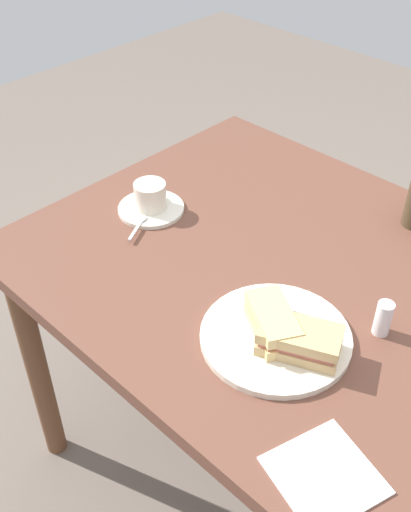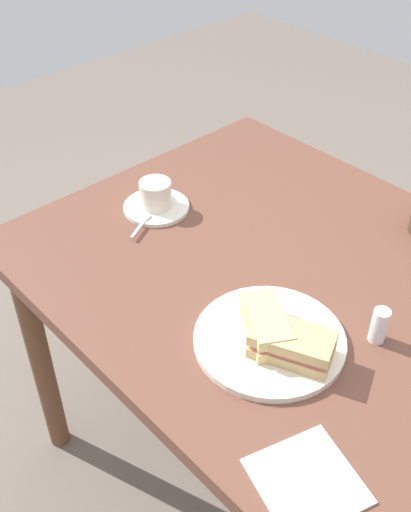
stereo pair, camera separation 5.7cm
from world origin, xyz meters
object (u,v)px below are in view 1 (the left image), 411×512
coffee_cup (150,195)px  spoon (140,223)px  napkin (325,475)px  salt_shaker (383,318)px  dining_table (292,305)px  coffee_saucer (151,209)px  sandwich_back (300,340)px  sandwich_plate (276,337)px  sandwich_front (273,322)px

coffee_cup → spoon: (-0.04, 0.07, -0.03)m
napkin → salt_shaker: (0.10, -0.32, 0.03)m
dining_table → spoon: 0.40m
salt_shaker → spoon: bearing=9.6°
coffee_saucer → salt_shaker: salt_shaker is taller
napkin → sandwich_back: bearing=-42.8°
sandwich_plate → coffee_cup: bearing=-14.0°
dining_table → salt_shaker: size_ratio=16.16×
sandwich_plate → coffee_saucer: sandwich_plate is taller
sandwich_front → salt_shaker: 0.21m
coffee_saucer → coffee_cup: bearing=-34.6°
sandwich_front → sandwich_back: bearing=179.9°
sandwich_front → spoon: bearing=-7.5°
sandwich_back → salt_shaker: bearing=-116.1°
sandwich_front → napkin: size_ratio=1.02×
sandwich_plate → salt_shaker: salt_shaker is taller
sandwich_back → napkin: 0.25m
sandwich_front → napkin: bearing=145.5°
coffee_cup → napkin: coffee_cup is taller
coffee_cup → salt_shaker: bearing=-177.0°
spoon → salt_shaker: salt_shaker is taller
coffee_cup → napkin: size_ratio=0.65×
sandwich_back → sandwich_front: bearing=-0.1°
spoon → coffee_cup: bearing=-61.6°
sandwich_front → sandwich_plate: bearing=-163.8°
sandwich_plate → sandwich_back: (-0.05, 0.00, 0.03)m
sandwich_plate → napkin: bearing=144.2°
sandwich_front → spoon: size_ratio=1.64×
sandwich_back → salt_shaker: (-0.08, -0.16, -0.00)m
sandwich_plate → sandwich_front: size_ratio=1.88×
spoon → napkin: spoon is taller
dining_table → coffee_cup: coffee_cup is taller
napkin → coffee_saucer: bearing=-21.9°
sandwich_plate → napkin: sandwich_plate is taller
dining_table → sandwich_back: (-0.15, 0.19, 0.14)m
sandwich_plate → sandwich_back: sandwich_back is taller
sandwich_plate → spoon: bearing=-7.0°
dining_table → sandwich_back: sandwich_back is taller
coffee_saucer → salt_shaker: bearing=-176.9°
coffee_saucer → spoon: spoon is taller
napkin → sandwich_plate: bearing=-35.8°
sandwich_plate → spoon: spoon is taller
coffee_saucer → sandwich_back: bearing=167.1°
coffee_cup → spoon: size_ratio=1.05×
dining_table → sandwich_front: sandwich_front is taller
sandwich_front → sandwich_back: 0.06m
sandwich_back → salt_shaker: size_ratio=2.28×
sandwich_plate → sandwich_back: bearing=177.3°
spoon → sandwich_back: bearing=173.4°
sandwich_front → coffee_cup: 0.50m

